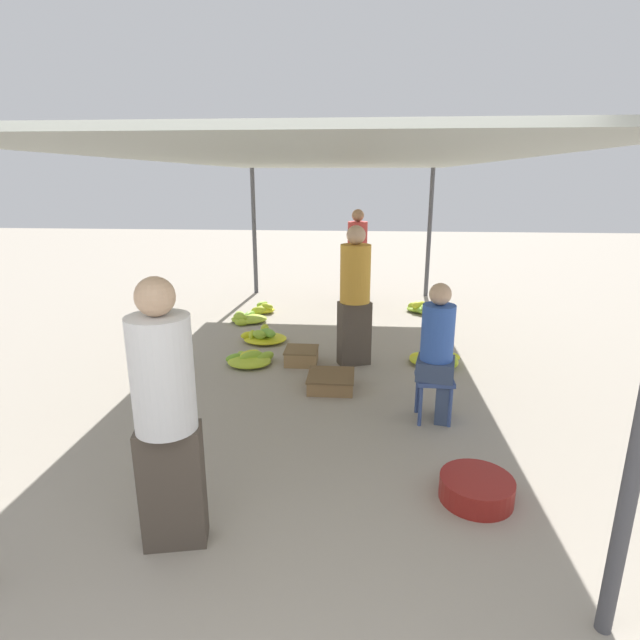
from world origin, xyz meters
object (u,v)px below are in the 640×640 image
(vendor_foreground, at_px, (166,414))
(crate_mid, at_px, (331,381))
(banana_pile_right_0, at_px, (435,358))
(banana_pile_left_3, at_px, (263,308))
(shopper_walking_mid, at_px, (355,294))
(banana_pile_left_2, at_px, (247,318))
(shopper_walking_far, at_px, (357,254))
(basin_black, at_px, (476,489))
(vendor_seated, at_px, (439,351))
(banana_pile_left_1, at_px, (250,359))
(banana_pile_right_1, at_px, (420,308))
(crate_near, at_px, (301,356))
(banana_pile_left_0, at_px, (262,337))
(stool, at_px, (434,386))

(vendor_foreground, xyz_separation_m, crate_mid, (0.83, 2.47, -0.81))
(banana_pile_right_0, xyz_separation_m, crate_mid, (-1.25, -0.86, 0.01))
(banana_pile_left_3, relative_size, shopper_walking_mid, 0.24)
(banana_pile_left_2, height_order, banana_pile_right_0, banana_pile_right_0)
(shopper_walking_far, bearing_deg, basin_black, -81.11)
(vendor_seated, height_order, banana_pile_left_2, vendor_seated)
(banana_pile_left_1, relative_size, banana_pile_right_1, 1.14)
(banana_pile_right_1, bearing_deg, crate_mid, -111.81)
(crate_mid, bearing_deg, shopper_walking_far, 86.80)
(shopper_walking_far, bearing_deg, banana_pile_left_1, -110.44)
(crate_near, height_order, shopper_walking_mid, shopper_walking_mid)
(banana_pile_left_3, xyz_separation_m, banana_pile_right_1, (2.67, 0.25, -0.00))
(banana_pile_left_1, height_order, shopper_walking_far, shopper_walking_far)
(shopper_walking_far, bearing_deg, crate_near, -100.86)
(vendor_foreground, xyz_separation_m, banana_pile_right_1, (2.16, 5.79, -0.82))
(banana_pile_right_1, distance_m, crate_mid, 3.58)
(banana_pile_left_1, height_order, banana_pile_right_0, banana_pile_right_0)
(vendor_foreground, height_order, basin_black, vendor_foreground)
(banana_pile_left_0, xyz_separation_m, shopper_walking_mid, (1.30, -0.74, 0.81))
(vendor_foreground, xyz_separation_m, crate_near, (0.42, 3.21, -0.80))
(stool, xyz_separation_m, crate_near, (-1.43, 1.39, -0.25))
(crate_mid, distance_m, shopper_walking_far, 4.17)
(shopper_walking_far, bearing_deg, banana_pile_left_2, -137.97)
(banana_pile_left_0, bearing_deg, banana_pile_left_3, 100.25)
(banana_pile_left_3, bearing_deg, basin_black, -63.15)
(vendor_foreground, height_order, banana_pile_right_1, vendor_foreground)
(shopper_walking_mid, bearing_deg, banana_pile_left_2, 135.17)
(vendor_seated, relative_size, banana_pile_left_0, 1.99)
(banana_pile_left_1, xyz_separation_m, banana_pile_right_1, (2.38, 2.66, 0.01))
(vendor_foreground, bearing_deg, stool, 44.62)
(banana_pile_left_2, distance_m, crate_mid, 2.94)
(vendor_seated, relative_size, shopper_walking_far, 0.79)
(stool, xyz_separation_m, banana_pile_left_0, (-2.08, 2.17, -0.27))
(banana_pile_left_1, xyz_separation_m, shopper_walking_far, (1.28, 3.42, 0.81))
(vendor_seated, bearing_deg, banana_pile_left_2, 128.84)
(banana_pile_left_0, xyz_separation_m, crate_mid, (1.06, -1.52, 0.00))
(shopper_walking_mid, bearing_deg, basin_black, -70.80)
(banana_pile_left_0, bearing_deg, basin_black, -56.79)
(banana_pile_left_0, xyz_separation_m, crate_near, (0.65, -0.78, 0.02))
(banana_pile_left_3, distance_m, banana_pile_right_0, 3.41)
(stool, xyz_separation_m, basin_black, (0.15, -1.23, -0.26))
(vendor_foreground, relative_size, basin_black, 3.27)
(banana_pile_left_0, height_order, shopper_walking_mid, shopper_walking_mid)
(stool, height_order, banana_pile_right_1, stool)
(banana_pile_left_1, bearing_deg, crate_mid, -32.44)
(banana_pile_left_0, height_order, banana_pile_left_1, banana_pile_left_0)
(banana_pile_left_3, xyz_separation_m, banana_pile_right_0, (2.60, -2.21, -0.00))
(banana_pile_left_2, bearing_deg, banana_pile_left_0, -65.73)
(crate_near, xyz_separation_m, crate_mid, (0.41, -0.74, -0.01))
(banana_pile_left_1, bearing_deg, shopper_walking_mid, 5.01)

